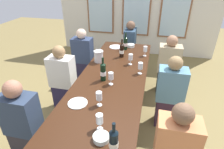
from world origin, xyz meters
The scene contains 23 objects.
ground_plane centered at (0.00, 0.00, 0.00)m, with size 12.00×12.00×0.00m, color olive.
dining_table centered at (0.00, 0.00, 0.68)m, with size 0.93×2.80×0.74m.
white_plate_0 centered at (-0.19, 1.13, 0.74)m, with size 0.25×0.25×0.01m, color white.
white_plate_1 centered at (-0.25, -0.70, 0.74)m, with size 0.22×0.22×0.01m, color white.
metal_pitcher centered at (-0.33, 0.42, 0.84)m, with size 0.16×0.16×0.19m.
wine_bottle_0 centered at (0.00, 0.70, 0.86)m, with size 0.08×0.08×0.31m.
wine_bottle_1 centered at (0.29, -1.24, 0.86)m, with size 0.08×0.08×0.32m.
wine_bottle_2 centered at (0.01, 1.05, 0.86)m, with size 0.08×0.08×0.32m.
wine_bottle_3 centered at (-0.10, -0.13, 0.87)m, with size 0.08×0.08×0.33m.
tasting_bowl_0 centered at (0.09, 1.21, 0.77)m, with size 0.14×0.14×0.05m, color white.
tasting_bowl_1 centered at (0.15, -1.14, 0.77)m, with size 0.15×0.15×0.05m, color white.
wine_glass_0 centered at (0.10, -1.01, 0.86)m, with size 0.07×0.07×0.17m.
wine_glass_1 centered at (0.39, 0.83, 0.86)m, with size 0.07×0.07×0.17m.
wine_glass_2 centered at (0.19, 0.43, 0.86)m, with size 0.07×0.07×0.17m.
wine_glass_3 centered at (0.02, -0.22, 0.86)m, with size 0.07×0.07×0.17m.
wine_glass_4 centered at (0.37, 0.16, 0.86)m, with size 0.07×0.07×0.17m.
wine_glass_5 centered at (0.00, -0.67, 0.86)m, with size 0.07×0.07×0.17m.
seated_person_0 centered at (-0.82, -0.95, 0.53)m, with size 0.38×0.24×1.11m.
seated_person_2 centered at (-0.82, 0.95, 0.53)m, with size 0.38×0.24×1.11m.
seated_person_3 centered at (0.82, 0.92, 0.53)m, with size 0.38×0.24×1.11m.
seated_person_4 centered at (-0.82, 0.05, 0.53)m, with size 0.38×0.24×1.11m.
seated_person_5 centered at (0.82, 0.03, 0.53)m, with size 0.38×0.24×1.11m.
seated_person_6 centered at (0.00, 1.75, 0.53)m, with size 0.24×0.38×1.11m.
Camera 1 is at (0.51, -2.26, 2.07)m, focal length 30.17 mm.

